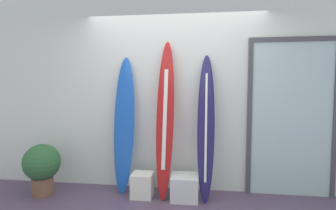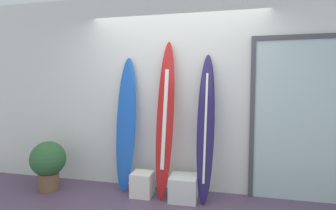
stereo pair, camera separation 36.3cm
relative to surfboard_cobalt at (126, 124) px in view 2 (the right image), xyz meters
The scene contains 8 objects.
wall_back 0.87m from the surfboard_cobalt, 21.99° to the left, with size 7.20×0.20×2.80m, color silver.
surfboard_cobalt is the anchor object (origin of this frame).
surfboard_crimson 0.61m from the surfboard_cobalt, ahead, with size 0.26×0.46×2.11m.
surfboard_navy 1.14m from the surfboard_cobalt, ahead, with size 0.24×0.50×1.93m.
display_block_left 1.19m from the surfboard_cobalt, 11.42° to the right, with size 0.37×0.37×0.32m.
display_block_center 0.86m from the surfboard_cobalt, 29.71° to the right, with size 0.29×0.29×0.32m.
glass_door 2.29m from the surfboard_cobalt, ahead, with size 1.16×0.06×2.14m.
potted_plant 1.25m from the surfboard_cobalt, 165.41° to the right, with size 0.50×0.50×0.70m.
Camera 2 is at (0.78, -2.57, 1.52)m, focal length 28.99 mm.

